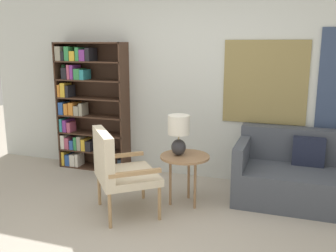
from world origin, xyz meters
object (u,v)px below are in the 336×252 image
object	(u,v)px
bookshelf	(84,106)
couch	(307,177)
side_table	(185,161)
table_lamp	(179,131)
armchair	(116,166)

from	to	relation	value
bookshelf	couch	world-z (taller)	bookshelf
side_table	table_lamp	distance (m)	0.34
armchair	couch	size ratio (longest dim) A/B	0.58
couch	side_table	size ratio (longest dim) A/B	2.77
armchair	couch	bearing A→B (deg)	27.59
bookshelf	table_lamp	world-z (taller)	bookshelf
bookshelf	table_lamp	distance (m)	1.87
couch	side_table	xyz separation A→B (m)	(-1.32, -0.53, 0.21)
armchair	table_lamp	distance (m)	0.79
bookshelf	side_table	bearing A→B (deg)	-24.43
armchair	side_table	size ratio (longest dim) A/B	1.60
couch	side_table	world-z (taller)	couch
armchair	side_table	distance (m)	0.78
couch	table_lamp	size ratio (longest dim) A/B	3.49
armchair	couch	xyz separation A→B (m)	(1.93, 1.01, -0.24)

